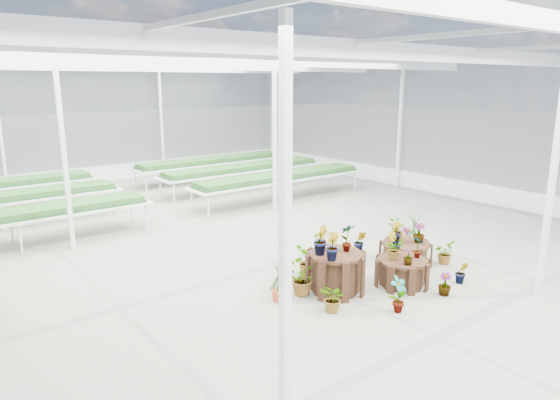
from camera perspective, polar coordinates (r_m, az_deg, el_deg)
ground_plane at (r=10.59m, az=-0.28°, el=-7.90°), size 24.00×24.00×0.00m
greenhouse_shell at (r=10.00m, az=-0.29°, el=4.20°), size 18.00×24.00×4.50m
steel_frame at (r=10.00m, az=-0.29°, el=4.20°), size 18.00×24.00×4.50m
nursery_benches at (r=16.53m, az=-15.76°, el=0.90°), size 16.00×7.00×0.84m
plinth_tall at (r=9.48m, az=6.34°, el=-8.17°), size 1.41×1.41×0.75m
plinth_mid at (r=9.99m, az=13.75°, el=-8.02°), size 1.23×1.23×0.53m
plinth_low at (r=11.14m, az=14.13°, el=-5.91°), size 1.25×1.25×0.48m
nursery_plants at (r=10.07m, az=8.91°, el=-6.37°), size 4.53×2.93×1.29m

